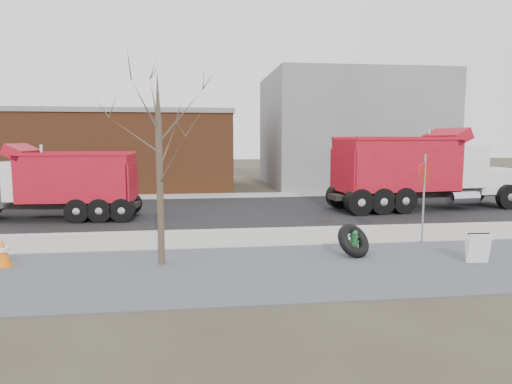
{
  "coord_description": "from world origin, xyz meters",
  "views": [
    {
      "loc": [
        -2.2,
        -14.9,
        3.42
      ],
      "look_at": [
        -0.02,
        2.07,
        1.4
      ],
      "focal_mm": 32.0,
      "sensor_mm": 36.0,
      "label": 1
    }
  ],
  "objects": [
    {
      "name": "sidewalk",
      "position": [
        0.0,
        0.25,
        0.03
      ],
      "size": [
        60.0,
        2.5,
        0.06
      ],
      "primitive_type": "cube",
      "color": "#9E9B93",
      "rests_on": "ground"
    },
    {
      "name": "dump_truck_red_b",
      "position": [
        -8.06,
        5.01,
        1.61
      ],
      "size": [
        7.49,
        2.44,
        3.15
      ],
      "rotation": [
        0.0,
        0.0,
        3.1
      ],
      "color": "black",
      "rests_on": "ground"
    },
    {
      "name": "dump_truck_red_a",
      "position": [
        8.41,
        5.83,
        1.96
      ],
      "size": [
        9.73,
        3.61,
        3.85
      ],
      "rotation": [
        0.0,
        0.0,
        0.11
      ],
      "color": "black",
      "rests_on": "ground"
    },
    {
      "name": "traffic_cone_far",
      "position": [
        -7.37,
        -2.31,
        0.39
      ],
      "size": [
        0.41,
        0.41,
        0.78
      ],
      "color": "orange",
      "rests_on": "ground"
    },
    {
      "name": "curb",
      "position": [
        0.0,
        1.55,
        0.06
      ],
      "size": [
        60.0,
        0.15,
        0.11
      ],
      "primitive_type": "cube",
      "color": "#9E9B93",
      "rests_on": "ground"
    },
    {
      "name": "truck_tire",
      "position": [
        2.25,
        -2.42,
        0.47
      ],
      "size": [
        1.35,
        1.27,
        1.04
      ],
      "color": "black",
      "rests_on": "ground"
    },
    {
      "name": "bare_tree",
      "position": [
        -3.2,
        -2.6,
        3.3
      ],
      "size": [
        3.2,
        3.2,
        5.2
      ],
      "color": "#382D23",
      "rests_on": "ground"
    },
    {
      "name": "fire_hydrant",
      "position": [
        2.34,
        -2.24,
        0.36
      ],
      "size": [
        0.45,
        0.43,
        0.78
      ],
      "rotation": [
        0.0,
        0.0,
        -0.23
      ],
      "color": "#256131",
      "rests_on": "ground"
    },
    {
      "name": "far_sidewalk",
      "position": [
        0.0,
        12.0,
        0.03
      ],
      "size": [
        60.0,
        2.0,
        0.06
      ],
      "primitive_type": "cube",
      "color": "#9E9B93",
      "rests_on": "ground"
    },
    {
      "name": "stop_sign",
      "position": [
        5.05,
        -1.1,
        1.98
      ],
      "size": [
        0.67,
        0.47,
        2.91
      ],
      "rotation": [
        0.0,
        0.0,
        0.21
      ],
      "color": "gray",
      "rests_on": "ground"
    },
    {
      "name": "building_brick",
      "position": [
        -10.0,
        17.0,
        2.65
      ],
      "size": [
        20.2,
        8.2,
        5.3
      ],
      "color": "brown",
      "rests_on": "ground"
    },
    {
      "name": "ground",
      "position": [
        0.0,
        0.0,
        0.0
      ],
      "size": [
        120.0,
        120.0,
        0.0
      ],
      "primitive_type": "plane",
      "color": "#383328",
      "rests_on": "ground"
    },
    {
      "name": "gravel_verge",
      "position": [
        0.0,
        -3.5,
        0.01
      ],
      "size": [
        60.0,
        5.0,
        0.03
      ],
      "primitive_type": "cube",
      "color": "slate",
      "rests_on": "ground"
    },
    {
      "name": "building_grey",
      "position": [
        9.0,
        18.0,
        4.0
      ],
      "size": [
        12.0,
        10.0,
        8.0
      ],
      "color": "gray",
      "rests_on": "ground"
    },
    {
      "name": "road",
      "position": [
        0.0,
        6.3,
        0.01
      ],
      "size": [
        60.0,
        9.4,
        0.02
      ],
      "primitive_type": "cube",
      "color": "black",
      "rests_on": "ground"
    },
    {
      "name": "sandwich_board",
      "position": [
        5.37,
        -3.58,
        0.45
      ],
      "size": [
        0.64,
        0.44,
        0.84
      ],
      "rotation": [
        0.0,
        0.0,
        -0.11
      ],
      "color": "white",
      "rests_on": "ground"
    }
  ]
}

